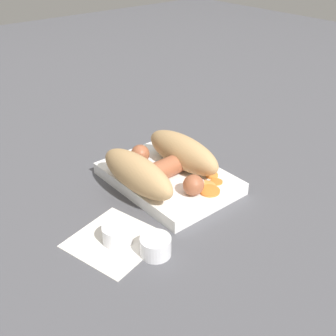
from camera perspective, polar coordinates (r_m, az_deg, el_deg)
The scene contains 8 objects.
ground_plane at distance 0.76m, azimuth -0.00°, elevation -2.10°, with size 3.00×3.00×0.00m, color #4C4C51.
food_tray at distance 0.75m, azimuth -0.00°, elevation -1.39°, with size 0.23×0.17×0.02m.
bread_roll at distance 0.72m, azimuth -0.85°, elevation 0.73°, with size 0.17×0.16×0.06m.
sausage at distance 0.72m, azimuth -0.39°, elevation -0.07°, with size 0.17×0.14×0.03m.
pickled_veggies at distance 0.71m, azimuth 5.11°, elevation -2.22°, with size 0.07×0.08×0.01m.
napkin at distance 0.63m, azimuth -7.24°, elevation -9.68°, with size 0.14×0.14×0.00m.
condiment_cup_near at distance 0.63m, azimuth -6.86°, elevation -9.01°, with size 0.04×0.04×0.03m.
condiment_cup_far at distance 0.60m, azimuth -1.68°, elevation -10.65°, with size 0.04×0.04×0.03m.
Camera 1 is at (-0.49, 0.41, 0.41)m, focal length 45.00 mm.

